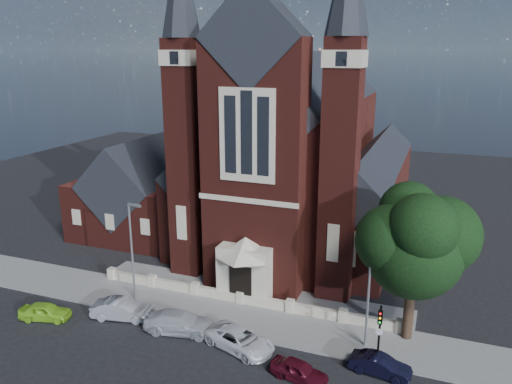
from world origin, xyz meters
TOP-DOWN VIEW (x-y plane):
  - ground at (0.00, 15.00)m, footprint 120.00×120.00m
  - pavement_strip at (0.00, 4.50)m, footprint 60.00×5.00m
  - forecourt_paving at (0.00, 8.50)m, footprint 26.00×3.00m
  - forecourt_wall at (0.00, 6.50)m, footprint 24.00×0.40m
  - church at (-0.00, 22.94)m, footprint 20.01×34.90m
  - parish_hall at (-16.00, 18.00)m, footprint 12.00×12.20m
  - street_tree at (12.60, 5.71)m, footprint 6.40×6.60m
  - street_lamp_left at (-7.91, 4.00)m, footprint 1.16×0.22m
  - street_lamp_right at (10.09, 4.00)m, footprint 1.16×0.22m
  - traffic_signal at (11.00, 2.43)m, footprint 0.28×0.42m
  - car_lime_van at (-12.52, -0.76)m, footprint 3.99×2.44m
  - car_silver_a at (-7.28, 1.33)m, footprint 4.75×2.49m
  - car_silver_b at (-2.40, 1.21)m, footprint 5.44×2.90m
  - car_white_suv at (2.28, 0.80)m, footprint 5.39×3.74m
  - car_dark_red at (6.82, -0.90)m, footprint 3.81×2.17m
  - car_navy at (11.30, 1.34)m, footprint 3.85×1.75m

SIDE VIEW (x-z plane):
  - ground at x=0.00m, z-range 0.00..0.00m
  - pavement_strip at x=0.00m, z-range -0.06..0.06m
  - forecourt_paving at x=0.00m, z-range -0.07..0.07m
  - forecourt_wall at x=0.00m, z-range -0.45..0.45m
  - car_dark_red at x=6.82m, z-range 0.00..1.22m
  - car_navy at x=11.30m, z-range 0.00..1.23m
  - car_lime_van at x=-12.52m, z-range 0.00..1.27m
  - car_white_suv at x=2.28m, z-range 0.00..1.37m
  - car_silver_a at x=-7.28m, z-range 0.00..1.49m
  - car_silver_b at x=-2.40m, z-range 0.00..1.50m
  - traffic_signal at x=11.00m, z-range 0.58..4.58m
  - parish_hall at x=-16.00m, z-range -1.11..9.13m
  - street_lamp_left at x=-7.91m, z-range 0.55..8.64m
  - street_lamp_right at x=10.09m, z-range 0.55..8.64m
  - street_tree at x=12.60m, z-range 1.61..12.31m
  - church at x=0.00m, z-range -6.41..22.79m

